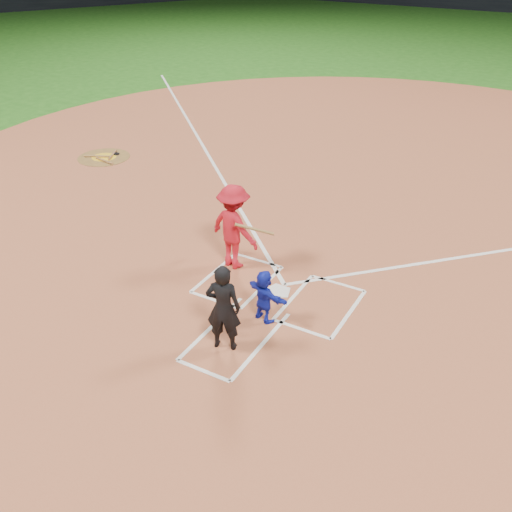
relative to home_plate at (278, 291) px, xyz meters
The scene contains 13 objects.
ground 0.02m from the home_plate, ahead, with size 120.00×120.00×0.00m, color #1F5816.
home_plate_dirt 6.00m from the home_plate, 90.00° to the left, with size 28.00×28.00×0.01m, color #9C5033.
home_plate is the anchor object (origin of this frame).
on_deck_circle 9.60m from the home_plate, 154.12° to the left, with size 1.70×1.70×0.01m, color brown.
on_deck_logo 9.60m from the home_plate, 154.12° to the left, with size 0.80×0.80×0.00m, color gold.
on_deck_bat_a 9.58m from the home_plate, 152.38° to the left, with size 0.06×0.06×0.84m, color brown.
on_deck_bat_b 9.74m from the home_plate, 155.16° to the left, with size 0.06×0.06×0.84m, color olive.
on_deck_bat_c 9.20m from the home_plate, 154.99° to the left, with size 0.06×0.06×0.84m, color #905F34.
bat_weight_donut 9.60m from the home_plate, 151.45° to the left, with size 0.19×0.19×0.05m, color black.
catcher 1.14m from the home_plate, 78.05° to the right, with size 1.01×0.32×1.09m, color #1623B7.
umpire 2.22m from the home_plate, 90.82° to the right, with size 0.62×0.41×1.71m, color black.
chalk_markings 5.29m from the home_plate, 90.00° to the left, with size 28.35×17.32×0.01m.
batter_at_plate 1.72m from the home_plate, 160.41° to the left, with size 1.68×0.98×1.94m.
Camera 1 is at (4.47, -8.87, 6.72)m, focal length 40.00 mm.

